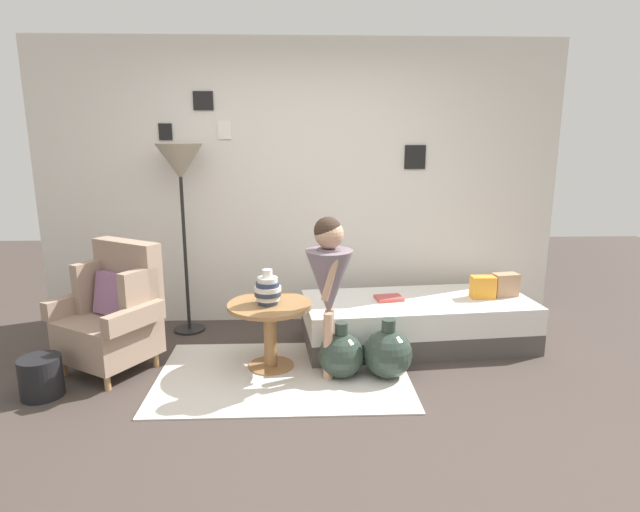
# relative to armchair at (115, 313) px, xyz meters

# --- Properties ---
(ground_plane) EXTENTS (12.00, 12.00, 0.00)m
(ground_plane) POSITION_rel_armchair_xyz_m (1.41, -0.87, -0.44)
(ground_plane) COLOR #423833
(gallery_wall) EXTENTS (4.80, 0.12, 2.60)m
(gallery_wall) POSITION_rel_armchair_xyz_m (1.41, 1.08, 0.86)
(gallery_wall) COLOR silver
(gallery_wall) RESTS_ON ground
(rug) EXTENTS (1.86, 1.21, 0.01)m
(rug) POSITION_rel_armchair_xyz_m (1.28, -0.20, -0.43)
(rug) COLOR silver
(rug) RESTS_ON ground
(armchair) EXTENTS (0.90, 0.84, 0.97)m
(armchair) POSITION_rel_armchair_xyz_m (0.00, 0.00, 0.00)
(armchair) COLOR tan
(armchair) RESTS_ON ground
(daybed) EXTENTS (1.97, 0.97, 0.40)m
(daybed) POSITION_rel_armchair_xyz_m (2.40, 0.38, -0.24)
(daybed) COLOR #4C4742
(daybed) RESTS_ON ground
(pillow_head) EXTENTS (0.23, 0.15, 0.20)m
(pillow_head) POSITION_rel_armchair_xyz_m (3.17, 0.44, 0.06)
(pillow_head) COLOR tan
(pillow_head) RESTS_ON daybed
(pillow_mid) EXTENTS (0.20, 0.12, 0.19)m
(pillow_mid) POSITION_rel_armchair_xyz_m (2.96, 0.39, 0.06)
(pillow_mid) COLOR orange
(pillow_mid) RESTS_ON daybed
(side_table) EXTENTS (0.64, 0.64, 0.52)m
(side_table) POSITION_rel_armchair_xyz_m (1.18, -0.05, -0.06)
(side_table) COLOR #9E7042
(side_table) RESTS_ON ground
(vase_striped) EXTENTS (0.20, 0.20, 0.27)m
(vase_striped) POSITION_rel_armchair_xyz_m (1.17, -0.07, 0.19)
(vase_striped) COLOR #2D384C
(vase_striped) RESTS_ON side_table
(floor_lamp) EXTENTS (0.40, 0.40, 1.68)m
(floor_lamp) POSITION_rel_armchair_xyz_m (0.39, 0.77, 1.03)
(floor_lamp) COLOR black
(floor_lamp) RESTS_ON ground
(person_child) EXTENTS (0.34, 0.34, 1.20)m
(person_child) POSITION_rel_armchair_xyz_m (1.61, -0.23, 0.34)
(person_child) COLOR tan
(person_child) RESTS_ON ground
(book_on_daybed) EXTENTS (0.25, 0.20, 0.03)m
(book_on_daybed) POSITION_rel_armchair_xyz_m (2.15, 0.37, -0.02)
(book_on_daybed) COLOR #C9504C
(book_on_daybed) RESTS_ON daybed
(demijohn_near) EXTENTS (0.34, 0.34, 0.42)m
(demijohn_near) POSITION_rel_armchair_xyz_m (1.71, -0.23, -0.27)
(demijohn_near) COLOR #2D3D33
(demijohn_near) RESTS_ON ground
(demijohn_far) EXTENTS (0.36, 0.36, 0.45)m
(demijohn_far) POSITION_rel_armchair_xyz_m (2.05, -0.25, -0.25)
(demijohn_far) COLOR #2D3D33
(demijohn_far) RESTS_ON ground
(magazine_basket) EXTENTS (0.28, 0.28, 0.28)m
(magazine_basket) POSITION_rel_armchair_xyz_m (-0.37, -0.45, -0.30)
(magazine_basket) COLOR black
(magazine_basket) RESTS_ON ground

